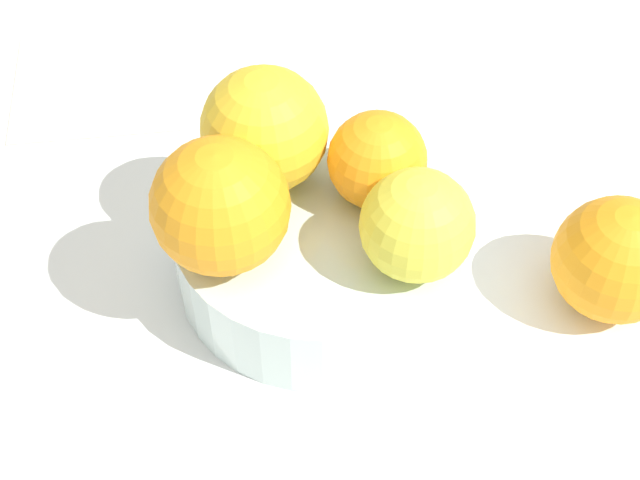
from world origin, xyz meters
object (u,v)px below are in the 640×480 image
Objects in this scene: orange_in_bowl_2 at (265,130)px; orange_in_bowl_3 at (417,225)px; folded_napkin at (97,82)px; fruit_bowl at (320,247)px; orange_in_bowl_1 at (220,206)px; orange_loose_0 at (617,260)px; orange_in_bowl_0 at (377,160)px.

orange_in_bowl_2 reaches higher than orange_in_bowl_3.
folded_napkin is at bearing 44.56° from orange_in_bowl_3.
orange_in_bowl_1 is (-2.94, 6.06, 7.39)cm from fruit_bowl.
fruit_bowl is at bearing 55.55° from orange_in_bowl_3.
orange_in_bowl_1 reaches higher than orange_in_bowl_2.
orange_in_bowl_3 is 36.22cm from folded_napkin.
orange_in_bowl_0 is at bearing 73.90° from orange_loose_0.
orange_in_bowl_2 is 1.19× the size of orange_in_bowl_3.
orange_in_bowl_3 reaches higher than orange_in_bowl_0.
orange_in_bowl_1 is at bearing 116.41° from orange_in_bowl_0.
orange_in_bowl_2 reaches higher than orange_in_bowl_0.
fruit_bowl is 28.25cm from folded_napkin.
orange_in_bowl_2 is at bearing 42.58° from fruit_bowl.
orange_loose_0 is at bearing -121.68° from folded_napkin.
orange_in_bowl_2 reaches higher than orange_loose_0.
orange_loose_0 is at bearing -89.27° from orange_in_bowl_1.
orange_in_bowl_3 is at bearing -124.45° from fruit_bowl.
orange_in_bowl_1 is 1.01× the size of orange_loose_0.
orange_in_bowl_2 is at bearing 74.98° from orange_in_bowl_0.
orange_in_bowl_1 is at bearing -152.03° from folded_napkin.
orange_in_bowl_2 is 24.61cm from orange_loose_0.
fruit_bowl is 9.01cm from orange_in_bowl_2.
folded_napkin is (20.95, 18.75, -2.68)cm from fruit_bowl.
folded_napkin is at bearing 41.65° from orange_in_bowl_2.
orange_in_bowl_1 is 1.02× the size of orange_in_bowl_2.
orange_in_bowl_2 is (6.82, -2.50, -0.08)cm from orange_in_bowl_1.
orange_loose_0 is (-4.54, -15.72, -4.91)cm from orange_in_bowl_0.
orange_loose_0 is at bearing -106.10° from orange_in_bowl_0.
orange_in_bowl_3 is (-7.86, -9.37, -0.68)cm from orange_in_bowl_2.
orange_in_bowl_2 is at bearing -138.35° from folded_napkin.
orange_in_bowl_3 reaches higher than fruit_bowl.
folded_napkin is at bearing 58.32° from orange_loose_0.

